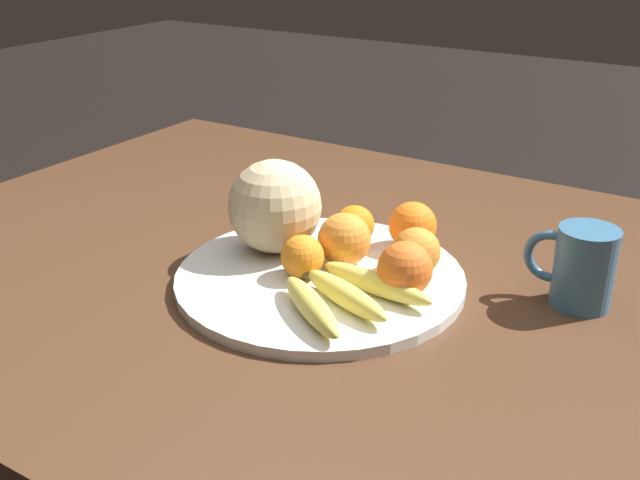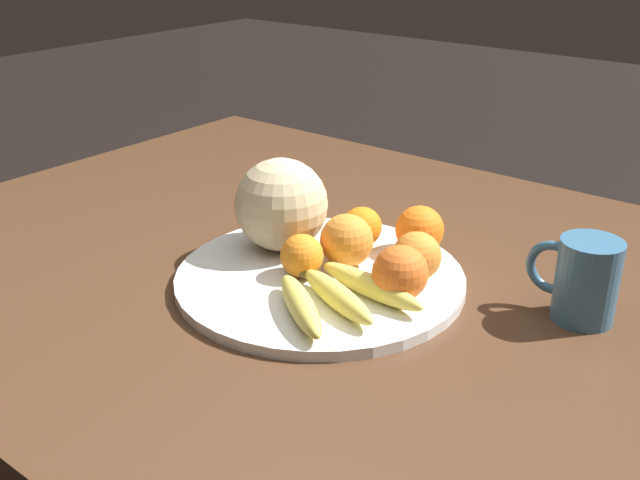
# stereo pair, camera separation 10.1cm
# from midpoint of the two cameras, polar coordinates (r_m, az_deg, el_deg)

# --- Properties ---
(kitchen_table) EXTENTS (1.59, 1.04, 0.77)m
(kitchen_table) POSITION_cam_midpoint_polar(r_m,az_deg,el_deg) (1.08, 1.96, -7.33)
(kitchen_table) COLOR #4C301E
(kitchen_table) RESTS_ON ground_plane
(fruit_bowl) EXTENTS (0.40, 0.40, 0.02)m
(fruit_bowl) POSITION_cam_midpoint_polar(r_m,az_deg,el_deg) (1.03, -2.80, -2.95)
(fruit_bowl) COLOR white
(fruit_bowl) RESTS_ON kitchen_table
(melon) EXTENTS (0.14, 0.14, 0.14)m
(melon) POSITION_cam_midpoint_polar(r_m,az_deg,el_deg) (1.08, -6.15, 2.52)
(melon) COLOR beige
(melon) RESTS_ON fruit_bowl
(banana_bunch) EXTENTS (0.20, 0.18, 0.03)m
(banana_bunch) POSITION_cam_midpoint_polar(r_m,az_deg,el_deg) (0.94, -1.26, -4.20)
(banana_bunch) COLOR brown
(banana_bunch) RESTS_ON fruit_bowl
(orange_front_left) EXTENTS (0.06, 0.06, 0.06)m
(orange_front_left) POSITION_cam_midpoint_polar(r_m,az_deg,el_deg) (1.10, 0.05, 1.09)
(orange_front_left) COLOR orange
(orange_front_left) RESTS_ON fruit_bowl
(orange_front_right) EXTENTS (0.07, 0.07, 0.07)m
(orange_front_right) POSITION_cam_midpoint_polar(r_m,az_deg,el_deg) (1.04, -0.90, -0.01)
(orange_front_right) COLOR orange
(orange_front_right) RESTS_ON fruit_bowl
(orange_mid_center) EXTENTS (0.07, 0.07, 0.07)m
(orange_mid_center) POSITION_cam_midpoint_polar(r_m,az_deg,el_deg) (1.09, 4.63, 1.01)
(orange_mid_center) COLOR orange
(orange_mid_center) RESTS_ON fruit_bowl
(orange_back_left) EXTENTS (0.06, 0.06, 0.06)m
(orange_back_left) POSITION_cam_midpoint_polar(r_m,az_deg,el_deg) (1.01, -4.21, -1.33)
(orange_back_left) COLOR orange
(orange_back_left) RESTS_ON fruit_bowl
(orange_back_right) EXTENTS (0.07, 0.07, 0.07)m
(orange_back_right) POSITION_cam_midpoint_polar(r_m,az_deg,el_deg) (1.01, 4.53, -0.95)
(orange_back_right) COLOR orange
(orange_back_right) RESTS_ON fruit_bowl
(orange_top_small) EXTENTS (0.07, 0.07, 0.07)m
(orange_top_small) POSITION_cam_midpoint_polar(r_m,az_deg,el_deg) (0.96, 3.51, -2.28)
(orange_top_small) COLOR orange
(orange_top_small) RESTS_ON fruit_bowl
(produce_tag) EXTENTS (0.10, 0.09, 0.00)m
(produce_tag) POSITION_cam_midpoint_polar(r_m,az_deg,el_deg) (1.03, 1.92, -2.43)
(produce_tag) COLOR white
(produce_tag) RESTS_ON fruit_bowl
(ceramic_mug) EXTENTS (0.12, 0.08, 0.11)m
(ceramic_mug) POSITION_cam_midpoint_polar(r_m,az_deg,el_deg) (1.00, 16.61, -2.03)
(ceramic_mug) COLOR #386689
(ceramic_mug) RESTS_ON kitchen_table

